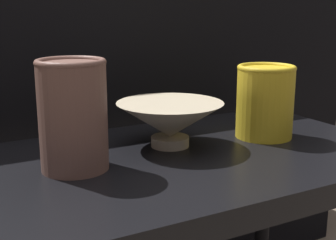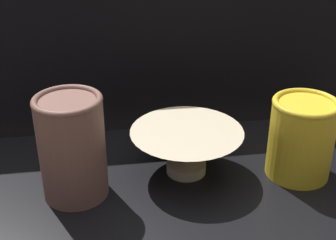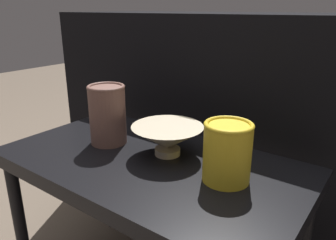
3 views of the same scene
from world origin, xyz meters
name	(u,v)px [view 1 (image 1 of 3)]	position (x,y,z in m)	size (l,w,h in m)	color
table	(175,185)	(0.00, 0.00, 0.43)	(0.80, 0.45, 0.48)	black
couch_backdrop	(75,122)	(0.00, 0.56, 0.42)	(1.48, 0.50, 0.84)	black
bowl	(170,120)	(0.02, 0.05, 0.53)	(0.19, 0.19, 0.08)	#C1B293
vase_textured_left	(73,114)	(-0.17, 0.02, 0.57)	(0.11, 0.11, 0.17)	brown
vase_colorful_right	(265,100)	(0.21, 0.02, 0.55)	(0.11, 0.11, 0.14)	gold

